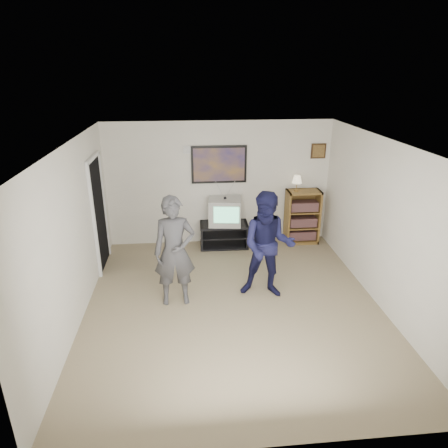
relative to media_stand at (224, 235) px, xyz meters
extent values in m
cube|color=#756A4A|center=(-0.07, -2.23, -0.24)|extent=(4.50, 5.00, 0.01)
cube|color=white|center=(-0.07, -2.23, 2.26)|extent=(4.50, 5.00, 0.01)
cube|color=white|center=(-0.07, 0.27, 1.01)|extent=(4.50, 0.01, 2.50)
cube|color=white|center=(-2.32, -2.23, 1.01)|extent=(0.01, 5.00, 2.50)
cube|color=white|center=(2.18, -2.23, 1.01)|extent=(0.01, 5.00, 2.50)
cube|color=black|center=(0.00, 0.00, 0.22)|extent=(0.98, 0.56, 0.04)
cube|color=black|center=(0.00, 0.00, -0.22)|extent=(0.98, 0.56, 0.04)
cube|color=black|center=(-0.46, 0.00, 0.00)|extent=(0.05, 0.52, 0.49)
cube|color=black|center=(0.46, 0.00, 0.00)|extent=(0.05, 0.52, 0.49)
imported|color=#3E3D41|center=(-0.94, -2.02, 0.62)|extent=(0.66, 0.45, 1.73)
imported|color=#131436|center=(0.50, -1.95, 0.62)|extent=(0.97, 0.83, 1.73)
cube|color=white|center=(-0.99, -1.77, 1.03)|extent=(0.08, 0.14, 0.04)
cube|color=white|center=(0.47, -1.71, 0.88)|extent=(0.07, 0.11, 0.03)
cube|color=black|center=(-0.07, 0.25, 1.41)|extent=(1.10, 0.03, 0.75)
cube|color=white|center=(-0.62, 0.25, 1.71)|extent=(0.28, 0.02, 0.14)
cube|color=black|center=(1.93, 0.25, 1.64)|extent=(0.30, 0.03, 0.30)
cube|color=black|center=(-2.31, -0.63, 0.76)|extent=(0.03, 0.85, 2.00)
camera|label=1|loc=(-0.73, -7.49, 3.22)|focal=32.00mm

